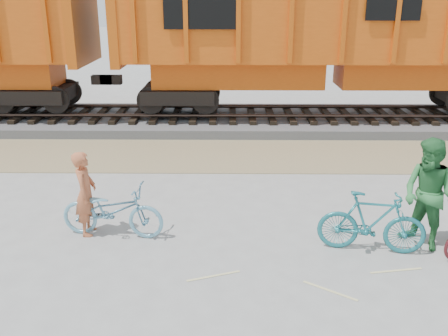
{
  "coord_description": "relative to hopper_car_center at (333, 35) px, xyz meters",
  "views": [
    {
      "loc": [
        -0.75,
        -7.8,
        4.32
      ],
      "look_at": [
        -0.86,
        1.5,
        1.04
      ],
      "focal_mm": 40.0,
      "sensor_mm": 36.0,
      "label": 1
    }
  ],
  "objects": [
    {
      "name": "bicycle_blue",
      "position": [
        -5.51,
        -8.38,
        -2.5
      ],
      "size": [
        2.0,
        0.92,
        1.02
      ],
      "primitive_type": "imported",
      "rotation": [
        0.0,
        0.0,
        1.44
      ],
      "color": "#68A5BF",
      "rests_on": "ground"
    },
    {
      "name": "gravel_strip",
      "position": [
        -2.59,
        -3.5,
        -3.0
      ],
      "size": [
        120.0,
        3.0,
        0.02
      ],
      "primitive_type": "cube",
      "color": "#9B8B60",
      "rests_on": "ground"
    },
    {
      "name": "bicycle_teal",
      "position": [
        -0.87,
        -8.92,
        -2.45
      ],
      "size": [
        1.91,
        0.83,
        1.11
      ],
      "primitive_type": "imported",
      "rotation": [
        0.0,
        0.0,
        1.4
      ],
      "color": "#1F6F77",
      "rests_on": "ground"
    },
    {
      "name": "ground",
      "position": [
        -2.59,
        -9.0,
        -3.01
      ],
      "size": [
        120.0,
        120.0,
        0.0
      ],
      "primitive_type": "plane",
      "color": "#9E9E99",
      "rests_on": "ground"
    },
    {
      "name": "ballast_bed",
      "position": [
        -2.59,
        0.0,
        -2.86
      ],
      "size": [
        120.0,
        4.0,
        0.3
      ],
      "primitive_type": "cube",
      "color": "slate",
      "rests_on": "ground"
    },
    {
      "name": "person_man",
      "position": [
        0.13,
        -8.72,
        -2.01
      ],
      "size": [
        1.17,
        1.23,
        1.99
      ],
      "primitive_type": "imported",
      "rotation": [
        0.0,
        0.0,
        -0.98
      ],
      "color": "#2D7139",
      "rests_on": "ground"
    },
    {
      "name": "track",
      "position": [
        -2.59,
        0.0,
        -2.53
      ],
      "size": [
        120.0,
        2.6,
        0.24
      ],
      "color": "black",
      "rests_on": "ballast_bed"
    },
    {
      "name": "hopper_car_center",
      "position": [
        0.0,
        0.0,
        0.0
      ],
      "size": [
        14.0,
        3.13,
        4.65
      ],
      "color": "black",
      "rests_on": "track"
    },
    {
      "name": "person_solo",
      "position": [
        -6.01,
        -8.28,
        -2.2
      ],
      "size": [
        0.43,
        0.61,
        1.61
      ],
      "primitive_type": "imported",
      "rotation": [
        0.0,
        0.0,
        1.64
      ],
      "color": "#B55D38",
      "rests_on": "ground"
    }
  ]
}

